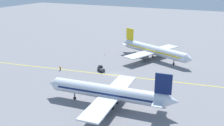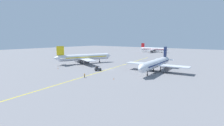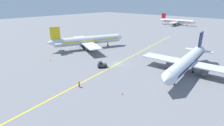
{
  "view_description": "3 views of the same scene",
  "coord_description": "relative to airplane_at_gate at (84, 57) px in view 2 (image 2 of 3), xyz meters",
  "views": [
    {
      "loc": [
        74.97,
        35.34,
        31.65
      ],
      "look_at": [
        0.14,
        -0.96,
        4.28
      ],
      "focal_mm": 42.0,
      "sensor_mm": 36.0,
      "label": 1
    },
    {
      "loc": [
        52.08,
        -64.25,
        14.73
      ],
      "look_at": [
        5.66,
        -4.56,
        4.06
      ],
      "focal_mm": 28.0,
      "sensor_mm": 36.0,
      "label": 2
    },
    {
      "loc": [
        37.36,
        -43.02,
        20.87
      ],
      "look_at": [
        1.97,
        -4.91,
        2.1
      ],
      "focal_mm": 28.0,
      "sensor_mm": 36.0,
      "label": 3
    }
  ],
  "objects": [
    {
      "name": "airplane_at_gate",
      "position": [
        0.0,
        0.0,
        0.0
      ],
      "size": [
        27.82,
        33.88,
        10.6
      ],
      "color": "silver",
      "rests_on": "ground"
    },
    {
      "name": "airplane_distant_taxiing",
      "position": [
        -4.25,
        104.93,
        -0.37
      ],
      "size": [
        31.99,
        25.56,
        9.54
      ],
      "color": "silver",
      "rests_on": "ground"
    },
    {
      "name": "ground_crew_worker",
      "position": [
        27.64,
        -25.65,
        -2.8
      ],
      "size": [
        0.31,
        0.56,
        1.68
      ],
      "color": "#23232D",
      "rests_on": "ground"
    },
    {
      "name": "traffic_cone_near_nose",
      "position": [
        38.15,
        -21.15,
        -3.43
      ],
      "size": [
        0.32,
        0.32,
        0.55
      ],
      "primitive_type": "cone",
      "color": "orange",
      "rests_on": "ground"
    },
    {
      "name": "ground_plane",
      "position": [
        23.53,
        -6.14,
        -3.71
      ],
      "size": [
        400.0,
        400.0,
        0.0
      ],
      "primitive_type": "plane",
      "color": "slate"
    },
    {
      "name": "apron_yellow_centreline",
      "position": [
        23.53,
        -6.14,
        -3.71
      ],
      "size": [
        18.09,
        118.75,
        0.01
      ],
      "primitive_type": "cube",
      "rotation": [
        0.0,
        0.0,
        0.15
      ],
      "color": "yellow",
      "rests_on": "ground"
    },
    {
      "name": "baggage_tug_dark",
      "position": [
        22.03,
        -12.2,
        -2.81
      ],
      "size": [
        2.95,
        3.32,
        2.11
      ],
      "color": "#333842",
      "rests_on": "ground"
    },
    {
      "name": "traffic_cone_mid_apron",
      "position": [
        3.4,
        -20.32,
        -3.43
      ],
      "size": [
        0.32,
        0.32,
        0.55
      ],
      "primitive_type": "cone",
      "color": "orange",
      "rests_on": "ground"
    },
    {
      "name": "airplane_adjacent_stand",
      "position": [
        44.05,
        1.97,
        0.0
      ],
      "size": [
        28.34,
        35.55,
        10.6
      ],
      "color": "silver",
      "rests_on": "ground"
    }
  ]
}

